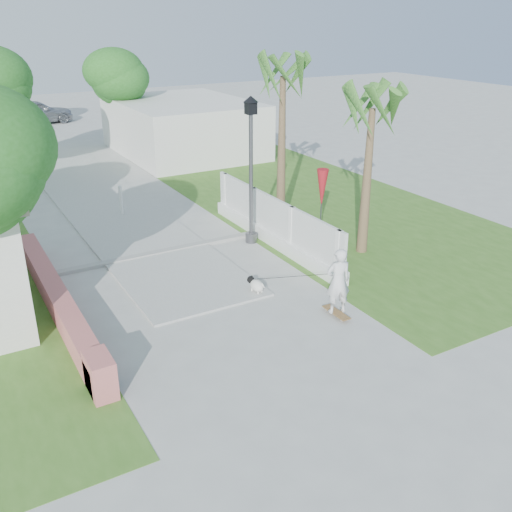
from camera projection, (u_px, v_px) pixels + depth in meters
ground at (259, 350)px, 12.08m from camera, size 90.00×90.00×0.00m
path_strip at (55, 157)px, 28.02m from camera, size 3.20×36.00×0.06m
curb at (158, 253)px, 16.84m from camera, size 6.50×0.25×0.10m
grass_right at (313, 201)px, 21.66m from camera, size 8.00×20.00×0.01m
pink_wall at (61, 305)px, 13.28m from camera, size 0.45×8.20×0.80m
lattice_fence at (273, 228)px, 17.41m from camera, size 0.35×7.00×1.50m
building_right at (183, 127)px, 28.66m from camera, size 6.00×8.00×2.60m
street_lamp at (251, 166)px, 16.83m from camera, size 0.44×0.44×4.44m
bollard at (121, 199)px, 19.91m from camera, size 0.14×0.14×1.09m
patio_umbrella at (322, 189)px, 17.20m from camera, size 0.36×0.36×2.30m
tree_path_right at (113, 81)px, 28.11m from camera, size 3.00×3.00×4.79m
palm_far at (283, 87)px, 17.60m from camera, size 1.80×1.80×5.30m
palm_near at (372, 118)px, 15.54m from camera, size 1.80×1.80×4.70m
skateboarder at (298, 278)px, 13.63m from camera, size 1.38×2.59×1.71m
dog at (256, 285)px, 14.45m from camera, size 0.40×0.63×0.44m
parked_car at (35, 112)px, 36.22m from camera, size 4.71×2.48×1.53m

